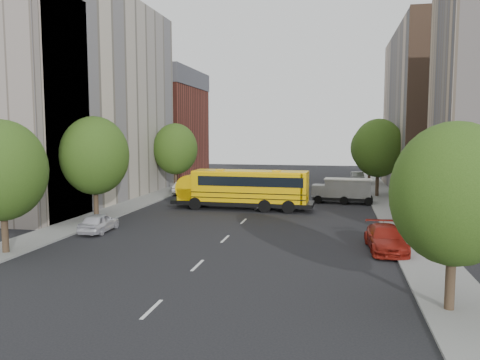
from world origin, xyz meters
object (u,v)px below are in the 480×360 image
(street_tree_2, at_px, (175,149))
(parked_car_1, at_px, (185,188))
(parked_car_5, at_px, (357,177))
(street_tree_5, at_px, (370,148))
(school_bus, at_px, (241,187))
(parked_car_0, at_px, (99,222))
(parked_car_4, at_px, (357,189))
(street_tree_0, at_px, (2,170))
(parked_car_3, at_px, (386,238))
(street_tree_1, at_px, (95,156))
(street_tree_3, at_px, (454,194))
(safari_truck, at_px, (343,190))
(street_tree_4, at_px, (378,148))

(street_tree_2, height_order, parked_car_1, street_tree_2)
(parked_car_5, bearing_deg, street_tree_5, -49.73)
(street_tree_2, bearing_deg, school_bus, -47.32)
(parked_car_0, height_order, parked_car_4, parked_car_0)
(street_tree_0, distance_m, parked_car_3, 21.55)
(street_tree_1, height_order, parked_car_0, street_tree_1)
(street_tree_3, height_order, safari_truck, street_tree_3)
(parked_car_3, height_order, parked_car_5, parked_car_5)
(street_tree_1, height_order, school_bus, street_tree_1)
(street_tree_2, relative_size, parked_car_5, 1.74)
(parked_car_3, xyz_separation_m, parked_car_4, (-0.53, 24.49, -0.06))
(street_tree_2, bearing_deg, street_tree_3, -55.49)
(street_tree_0, relative_size, parked_car_5, 1.67)
(school_bus, height_order, parked_car_4, school_bus)
(street_tree_4, height_order, school_bus, street_tree_4)
(street_tree_4, bearing_deg, street_tree_1, -140.71)
(parked_car_5, bearing_deg, safari_truck, -99.32)
(street_tree_0, height_order, safari_truck, street_tree_0)
(street_tree_1, distance_m, parked_car_1, 16.81)
(parked_car_5, bearing_deg, parked_car_1, -143.84)
(street_tree_1, xyz_separation_m, street_tree_2, (0.00, 18.00, -0.12))
(street_tree_5, bearing_deg, parked_car_4, -100.40)
(street_tree_0, bearing_deg, parked_car_0, 70.79)
(street_tree_2, height_order, parked_car_0, street_tree_2)
(safari_truck, relative_size, parked_car_5, 1.26)
(parked_car_3, height_order, parked_car_4, parked_car_3)
(street_tree_0, distance_m, safari_truck, 29.62)
(street_tree_3, relative_size, parked_car_4, 1.87)
(street_tree_5, bearing_deg, safari_truck, -101.56)
(street_tree_1, distance_m, parked_car_3, 21.62)
(school_bus, relative_size, parked_car_5, 2.80)
(street_tree_5, xyz_separation_m, parked_car_1, (-20.29, -13.83, -4.01))
(street_tree_2, bearing_deg, street_tree_0, -90.00)
(street_tree_2, xyz_separation_m, school_bus, (9.71, -10.53, -2.89))
(street_tree_3, distance_m, street_tree_4, 32.01)
(school_bus, bearing_deg, parked_car_4, 50.59)
(street_tree_4, height_order, parked_car_1, street_tree_4)
(street_tree_3, distance_m, street_tree_5, 44.00)
(street_tree_3, bearing_deg, parked_car_1, 123.92)
(street_tree_1, height_order, street_tree_3, street_tree_1)
(street_tree_2, xyz_separation_m, parked_car_5, (20.60, 13.49, -4.10))
(street_tree_3, relative_size, safari_truck, 1.27)
(street_tree_1, height_order, street_tree_2, street_tree_1)
(parked_car_3, bearing_deg, street_tree_1, 162.71)
(parked_car_1, bearing_deg, street_tree_1, 85.47)
(street_tree_0, xyz_separation_m, school_bus, (9.71, 17.47, -2.70))
(street_tree_2, xyz_separation_m, parked_car_1, (1.71, -1.83, -4.13))
(safari_truck, relative_size, parked_car_0, 1.46)
(parked_car_5, bearing_deg, street_tree_2, -149.66)
(street_tree_1, xyz_separation_m, parked_car_4, (20.07, 19.46, -4.30))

